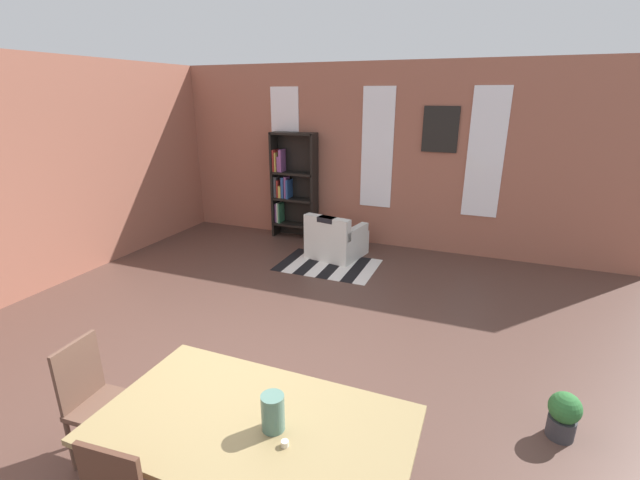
% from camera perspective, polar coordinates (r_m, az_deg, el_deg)
% --- Properties ---
extents(ground_plane, '(11.95, 11.95, 0.00)m').
position_cam_1_polar(ground_plane, '(4.20, -10.58, -19.85)').
color(ground_plane, '#51372F').
extents(back_wall_brick, '(8.48, 0.12, 3.11)m').
position_cam_1_polar(back_wall_brick, '(7.68, 7.66, 10.79)').
color(back_wall_brick, '#A05F4B').
rests_on(back_wall_brick, ground).
extents(window_pane_0, '(0.55, 0.02, 2.02)m').
position_cam_1_polar(window_pane_0, '(8.20, -4.59, 12.49)').
color(window_pane_0, white).
extents(window_pane_1, '(0.55, 0.02, 2.02)m').
position_cam_1_polar(window_pane_1, '(7.59, 7.58, 11.89)').
color(window_pane_1, white).
extents(window_pane_2, '(0.55, 0.02, 2.02)m').
position_cam_1_polar(window_pane_2, '(7.36, 21.07, 10.62)').
color(window_pane_2, white).
extents(dining_table, '(1.89, 1.06, 0.73)m').
position_cam_1_polar(dining_table, '(2.88, -8.73, -23.78)').
color(dining_table, olive).
rests_on(dining_table, ground).
extents(vase_on_table, '(0.14, 0.14, 0.23)m').
position_cam_1_polar(vase_on_table, '(2.71, -6.25, -21.72)').
color(vase_on_table, '#4C7266').
rests_on(vase_on_table, dining_table).
extents(tealight_candle_0, '(0.04, 0.04, 0.03)m').
position_cam_1_polar(tealight_candle_0, '(2.67, -4.67, -25.25)').
color(tealight_candle_0, silver).
rests_on(tealight_candle_0, dining_table).
extents(dining_chair_head_left, '(0.42, 0.42, 0.95)m').
position_cam_1_polar(dining_chair_head_left, '(3.70, -27.58, -18.04)').
color(dining_chair_head_left, brown).
rests_on(dining_chair_head_left, ground).
extents(bookshelf_tall, '(0.85, 0.29, 1.95)m').
position_cam_1_polar(bookshelf_tall, '(8.08, -3.83, 7.29)').
color(bookshelf_tall, black).
rests_on(bookshelf_tall, ground).
extents(armchair_white, '(0.94, 0.94, 0.75)m').
position_cam_1_polar(armchair_white, '(7.20, 2.07, -0.07)').
color(armchair_white, silver).
rests_on(armchair_white, ground).
extents(potted_plant_by_shelf, '(0.25, 0.25, 0.40)m').
position_cam_1_polar(potted_plant_by_shelf, '(4.13, 29.54, -19.44)').
color(potted_plant_by_shelf, '#333338').
rests_on(potted_plant_by_shelf, ground).
extents(striped_rug, '(1.53, 1.08, 0.01)m').
position_cam_1_polar(striped_rug, '(6.91, 1.06, -3.30)').
color(striped_rug, black).
rests_on(striped_rug, ground).
extents(framed_picture, '(0.56, 0.03, 0.72)m').
position_cam_1_polar(framed_picture, '(7.37, 15.65, 13.91)').
color(framed_picture, black).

